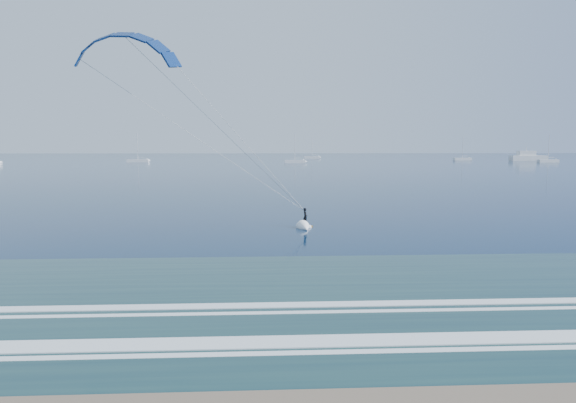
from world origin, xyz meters
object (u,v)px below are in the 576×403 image
at_px(motor_yacht, 528,157).
at_px(sailboat_3, 312,157).
at_px(sailboat_1, 138,161).
at_px(kitesurfer_rig, 218,128).
at_px(sailboat_4, 462,159).
at_px(sailboat_5, 548,161).
at_px(sailboat_2, 295,161).

relative_size(motor_yacht, sailboat_3, 1.43).
xyz_separation_m(sailboat_1, sailboat_3, (76.34, 58.02, -0.01)).
relative_size(kitesurfer_rig, sailboat_4, 1.76).
xyz_separation_m(kitesurfer_rig, sailboat_1, (-46.77, 171.54, -7.29)).
bearing_deg(kitesurfer_rig, sailboat_1, 105.25).
relative_size(motor_yacht, sailboat_4, 1.47).
bearing_deg(sailboat_5, kitesurfer_rig, -126.18).
height_order(kitesurfer_rig, sailboat_3, kitesurfer_rig).
height_order(sailboat_1, sailboat_4, sailboat_1).
height_order(motor_yacht, sailboat_4, sailboat_4).
relative_size(motor_yacht, sailboat_5, 1.46).
xyz_separation_m(motor_yacht, sailboat_1, (-168.83, -13.50, -1.05)).
relative_size(kitesurfer_rig, sailboat_1, 1.58).
bearing_deg(sailboat_1, motor_yacht, 4.57).
height_order(sailboat_1, sailboat_5, sailboat_1).
height_order(motor_yacht, sailboat_3, sailboat_3).
height_order(kitesurfer_rig, sailboat_4, kitesurfer_rig).
distance_m(kitesurfer_rig, sailboat_5, 199.66).
bearing_deg(sailboat_4, sailboat_1, -171.63).
bearing_deg(sailboat_2, sailboat_3, 79.23).
height_order(kitesurfer_rig, motor_yacht, kitesurfer_rig).
relative_size(sailboat_1, sailboat_4, 1.11).
height_order(sailboat_2, sailboat_3, sailboat_2).
height_order(sailboat_4, sailboat_5, sailboat_5).
height_order(kitesurfer_rig, sailboat_5, kitesurfer_rig).
bearing_deg(motor_yacht, sailboat_5, -100.12).
xyz_separation_m(sailboat_3, sailboat_4, (65.72, -37.11, -0.00)).
bearing_deg(sailboat_2, motor_yacht, 14.22).
bearing_deg(kitesurfer_rig, sailboat_3, 82.66).
distance_m(motor_yacht, sailboat_2, 109.43).
distance_m(sailboat_1, sailboat_4, 143.59).
relative_size(sailboat_3, sailboat_4, 1.03).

